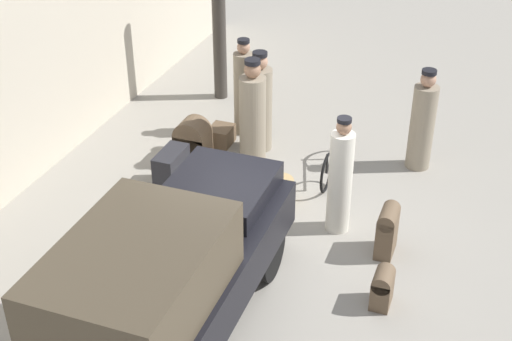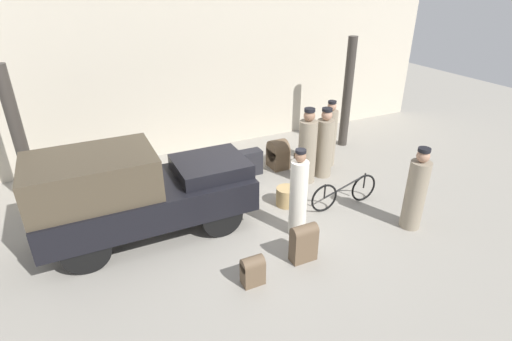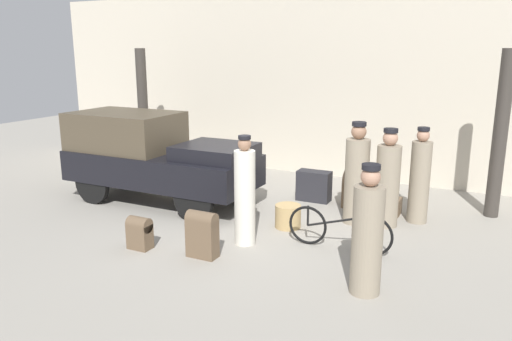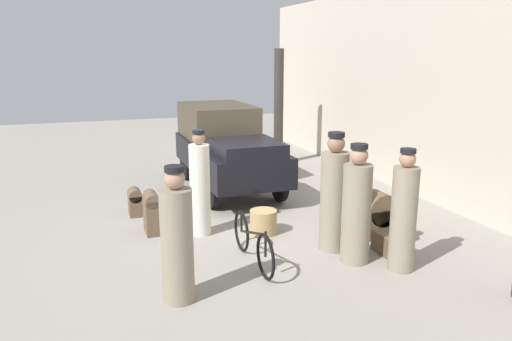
# 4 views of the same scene
# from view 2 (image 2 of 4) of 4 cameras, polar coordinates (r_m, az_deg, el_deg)

# --- Properties ---
(ground_plane) EXTENTS (30.00, 30.00, 0.00)m
(ground_plane) POSITION_cam_2_polar(r_m,az_deg,el_deg) (8.58, -0.63, -6.48)
(ground_plane) COLOR gray
(station_building_facade) EXTENTS (16.00, 0.15, 4.50)m
(station_building_facade) POSITION_cam_2_polar(r_m,az_deg,el_deg) (11.29, -9.76, 13.75)
(station_building_facade) COLOR beige
(station_building_facade) RESTS_ON ground
(canopy_pillar_left) EXTENTS (0.26, 0.26, 3.14)m
(canopy_pillar_left) POSITION_cam_2_polar(r_m,az_deg,el_deg) (9.51, -30.67, 3.63)
(canopy_pillar_left) COLOR #38332D
(canopy_pillar_left) RESTS_ON ground
(canopy_pillar_right) EXTENTS (0.26, 0.26, 3.14)m
(canopy_pillar_right) POSITION_cam_2_polar(r_m,az_deg,el_deg) (11.87, 12.93, 10.68)
(canopy_pillar_right) COLOR #38332D
(canopy_pillar_right) RESTS_ON ground
(truck) EXTENTS (3.99, 1.61, 1.83)m
(truck) POSITION_cam_2_polar(r_m,az_deg,el_deg) (7.83, -17.00, -2.75)
(truck) COLOR black
(truck) RESTS_ON ground
(bicycle) EXTENTS (1.71, 0.04, 0.69)m
(bicycle) POSITION_cam_2_polar(r_m,az_deg,el_deg) (8.98, 12.51, -3.07)
(bicycle) COLOR black
(bicycle) RESTS_ON ground
(wicker_basket) EXTENTS (0.46, 0.46, 0.42)m
(wicker_basket) POSITION_cam_2_polar(r_m,az_deg,el_deg) (8.89, 4.37, -3.71)
(wicker_basket) COLOR tan
(wicker_basket) RESTS_ON ground
(porter_standing_middle) EXTENTS (0.34, 0.34, 1.80)m
(porter_standing_middle) POSITION_cam_2_polar(r_m,az_deg,el_deg) (7.68, 6.08, -3.65)
(porter_standing_middle) COLOR silver
(porter_standing_middle) RESTS_ON ground
(porter_carrying_trunk) EXTENTS (0.42, 0.42, 1.78)m
(porter_carrying_trunk) POSITION_cam_2_polar(r_m,az_deg,el_deg) (10.04, 9.73, 3.49)
(porter_carrying_trunk) COLOR gray
(porter_carrying_trunk) RESTS_ON ground
(porter_with_bicycle) EXTENTS (0.43, 0.43, 1.87)m
(porter_with_bicycle) POSITION_cam_2_polar(r_m,az_deg,el_deg) (9.69, 7.34, 3.05)
(porter_with_bicycle) COLOR gray
(porter_with_bicycle) RESTS_ON ground
(porter_lifting_near_truck) EXTENTS (0.36, 0.36, 1.77)m
(porter_lifting_near_truck) POSITION_cam_2_polar(r_m,az_deg,el_deg) (10.66, 10.43, 4.83)
(porter_lifting_near_truck) COLOR gray
(porter_lifting_near_truck) RESTS_ON ground
(conductor_in_dark_uniform) EXTENTS (0.40, 0.40, 1.74)m
(conductor_in_dark_uniform) POSITION_cam_2_polar(r_m,az_deg,el_deg) (8.45, 21.86, -2.91)
(conductor_in_dark_uniform) COLOR gray
(conductor_in_dark_uniform) RESTS_ON ground
(suitcase_black_upright) EXTENTS (0.47, 0.24, 0.73)m
(suitcase_black_upright) POSITION_cam_2_polar(r_m,az_deg,el_deg) (7.22, 6.83, -10.05)
(suitcase_black_upright) COLOR brown
(suitcase_black_upright) RESTS_ON ground
(trunk_wicker_pale) EXTENTS (0.44, 0.55, 0.77)m
(trunk_wicker_pale) POSITION_cam_2_polar(r_m,az_deg,el_deg) (10.52, 3.17, 2.37)
(trunk_wicker_pale) COLOR brown
(trunk_wicker_pale) RESTS_ON ground
(suitcase_tan_flat) EXTENTS (0.70, 0.34, 0.64)m
(suitcase_tan_flat) POSITION_cam_2_polar(r_m,az_deg,el_deg) (10.15, -1.14, 1.11)
(suitcase_tan_flat) COLOR #232328
(suitcase_tan_flat) RESTS_ON ground
(trunk_barrel_dark) EXTENTS (0.37, 0.24, 0.53)m
(trunk_barrel_dark) POSITION_cam_2_polar(r_m,az_deg,el_deg) (6.76, -0.47, -13.98)
(trunk_barrel_dark) COLOR brown
(trunk_barrel_dark) RESTS_ON ground
(trunk_umber_medium) EXTENTS (0.47, 0.39, 0.32)m
(trunk_umber_medium) POSITION_cam_2_polar(r_m,az_deg,el_deg) (10.77, 6.99, 1.54)
(trunk_umber_medium) COLOR brown
(trunk_umber_medium) RESTS_ON ground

